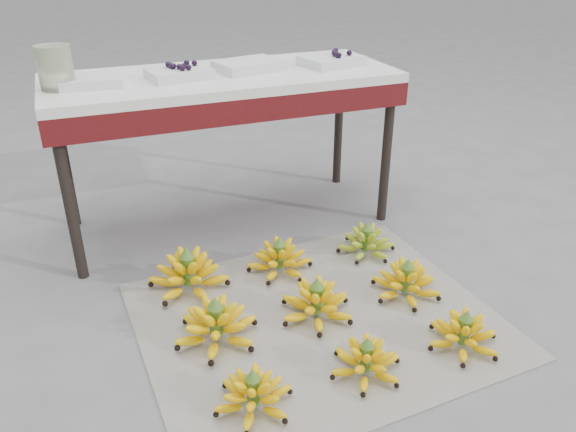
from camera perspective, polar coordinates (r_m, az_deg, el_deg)
name	(u,v)px	position (r m, az deg, el deg)	size (l,w,h in m)	color
ground	(335,321)	(2.09, 4.85, -10.58)	(60.00, 60.00, 0.00)	#5C5C5E
newspaper_mat	(317,319)	(2.09, 2.97, -10.42)	(1.25, 1.05, 0.01)	silver
bunch_front_left	(253,394)	(1.74, -3.53, -17.65)	(0.26, 0.26, 0.15)	yellow
bunch_front_center	(366,361)	(1.86, 7.93, -14.39)	(0.30, 0.30, 0.14)	yellow
bunch_front_right	(464,334)	(2.03, 17.41, -11.39)	(0.29, 0.29, 0.15)	yellow
bunch_mid_left	(216,325)	(1.97, -7.28, -10.97)	(0.35, 0.35, 0.18)	yellow
bunch_mid_center	(317,303)	(2.07, 2.92, -8.84)	(0.35, 0.35, 0.17)	yellow
bunch_mid_right	(406,282)	(2.23, 11.90, -6.59)	(0.28, 0.28, 0.16)	yellow
bunch_back_left	(189,274)	(2.25, -10.07, -5.86)	(0.38, 0.38, 0.19)	yellow
bunch_back_center	(280,259)	(2.33, -0.86, -4.42)	(0.34, 0.34, 0.16)	yellow
bunch_back_right	(366,242)	(2.48, 7.94, -2.68)	(0.30, 0.30, 0.15)	#619419
vendor_table	(223,92)	(2.54, -6.59, 12.40)	(1.51, 0.60, 0.72)	black
tray_far_left	(91,81)	(2.41, -19.36, 12.77)	(0.25, 0.19, 0.04)	silver
tray_left	(179,73)	(2.45, -10.98, 14.05)	(0.28, 0.22, 0.06)	silver
tray_right	(248,66)	(2.56, -4.04, 15.00)	(0.31, 0.25, 0.04)	silver
tray_far_right	(332,60)	(2.66, 4.47, 15.48)	(0.30, 0.25, 0.07)	silver
glass_jar	(55,68)	(2.39, -22.56, 13.75)	(0.13, 0.13, 0.17)	beige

